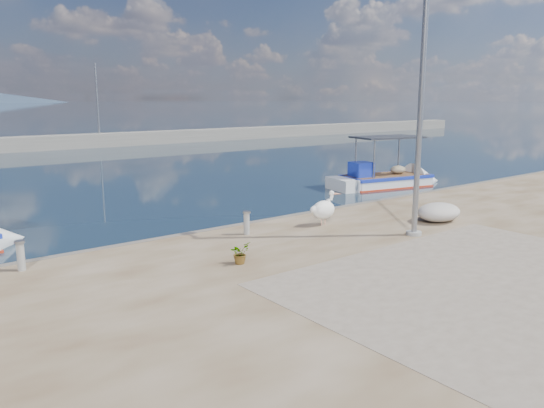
% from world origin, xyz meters
% --- Properties ---
extents(ground, '(1400.00, 1400.00, 0.00)m').
position_xyz_m(ground, '(0.00, 0.00, 0.00)').
color(ground, '#162635').
rests_on(ground, ground).
extents(quay_patch, '(9.00, 7.00, 0.01)m').
position_xyz_m(quay_patch, '(1.00, -3.00, 0.50)').
color(quay_patch, gray).
rests_on(quay_patch, quay).
extents(breakwater, '(120.00, 2.20, 7.50)m').
position_xyz_m(breakwater, '(-0.00, 40.00, 0.60)').
color(breakwater, gray).
rests_on(breakwater, ground).
extents(boat_right, '(6.43, 3.26, 2.96)m').
position_xyz_m(boat_right, '(11.25, 8.99, 0.23)').
color(boat_right, white).
rests_on(boat_right, ground).
extents(pelican, '(1.13, 0.64, 1.08)m').
position_xyz_m(pelican, '(1.67, 3.32, 1.01)').
color(pelican, tan).
rests_on(pelican, quay).
extents(lamp_post, '(0.44, 0.96, 7.00)m').
position_xyz_m(lamp_post, '(2.91, 0.86, 3.80)').
color(lamp_post, gray).
rests_on(lamp_post, quay).
extents(bollard_near, '(0.23, 0.23, 0.69)m').
position_xyz_m(bollard_near, '(-0.89, 3.86, 0.88)').
color(bollard_near, gray).
rests_on(bollard_near, quay).
extents(bollard_far, '(0.23, 0.23, 0.71)m').
position_xyz_m(bollard_far, '(-6.88, 4.33, 0.88)').
color(bollard_far, gray).
rests_on(bollard_far, quay).
extents(potted_plant, '(0.57, 0.52, 0.52)m').
position_xyz_m(potted_plant, '(-2.61, 1.68, 0.76)').
color(potted_plant, '#33722D').
rests_on(potted_plant, quay).
extents(net_pile_d, '(1.58, 1.19, 0.59)m').
position_xyz_m(net_pile_d, '(4.97, 1.45, 0.80)').
color(net_pile_d, '#BBB4AD').
rests_on(net_pile_d, quay).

